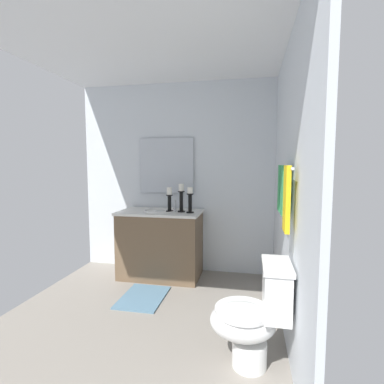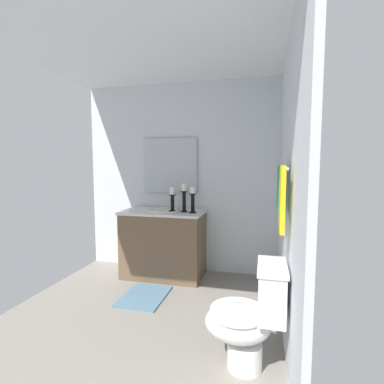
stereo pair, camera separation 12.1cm
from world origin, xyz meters
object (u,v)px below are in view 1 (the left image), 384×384
object	(u,v)px
mirror	(166,166)
towel_bar	(287,168)
vanity_cabinet	(161,244)
towel_near_corner	(287,199)
sink_basin	(160,214)
candle_holder_mid	(169,199)
toilet	(253,316)
towel_center	(283,190)
candle_holder_tall	(190,199)
candle_holder_short	(181,197)
bath_mat	(143,297)
towel_near_vanity	(280,188)

from	to	relation	value
mirror	towel_bar	size ratio (longest dim) A/B	1.08
vanity_cabinet	mirror	bearing A→B (deg)	179.99
mirror	towel_near_corner	distance (m)	2.18
sink_basin	candle_holder_mid	distance (m)	0.23
sink_basin	toilet	distance (m)	1.90
sink_basin	toilet	world-z (taller)	sink_basin
towel_center	toilet	bearing A→B (deg)	-38.94
candle_holder_tall	towel_center	world-z (taller)	towel_center
sink_basin	vanity_cabinet	bearing A→B (deg)	-90.00
vanity_cabinet	candle_holder_mid	bearing A→B (deg)	82.18
candle_holder_tall	candle_holder_short	world-z (taller)	candle_holder_short
candle_holder_mid	bath_mat	distance (m)	1.16
candle_holder_short	bath_mat	distance (m)	1.21
toilet	towel_center	xyz separation A→B (m)	(-0.25, 0.20, 0.85)
vanity_cabinet	towel_center	distance (m)	1.97
towel_bar	bath_mat	bearing A→B (deg)	-113.57
toilet	towel_near_corner	bearing A→B (deg)	98.33
towel_near_vanity	towel_near_corner	xyz separation A→B (m)	(0.45, 0.00, -0.04)
sink_basin	bath_mat	size ratio (longest dim) A/B	0.67
mirror	candle_holder_short	bearing A→B (deg)	42.52
mirror	candle_holder_tall	world-z (taller)	mirror
vanity_cabinet	towel_near_corner	distance (m)	2.10
mirror	toilet	world-z (taller)	mirror
sink_basin	mirror	distance (m)	0.66
mirror	towel_near_corner	xyz separation A→B (m)	(1.72, 1.33, -0.21)
towel_center	vanity_cabinet	bearing A→B (deg)	-132.38
candle_holder_short	bath_mat	world-z (taller)	candle_holder_short
mirror	vanity_cabinet	bearing A→B (deg)	-0.01
vanity_cabinet	candle_holder_mid	size ratio (longest dim) A/B	3.45
towel_bar	towel_near_vanity	xyz separation A→B (m)	(-0.22, -0.02, -0.16)
sink_basin	towel_near_vanity	distance (m)	1.71
candle_holder_tall	bath_mat	distance (m)	1.20
mirror	bath_mat	distance (m)	1.65
candle_holder_mid	bath_mat	bearing A→B (deg)	-11.51
towel_bar	towel_center	xyz separation A→B (m)	(-0.00, -0.02, -0.16)
mirror	towel_near_vanity	world-z (taller)	mirror
toilet	towel_near_vanity	world-z (taller)	towel_near_vanity
toilet	bath_mat	xyz separation A→B (m)	(-0.84, -1.12, -0.36)
toilet	towel_bar	world-z (taller)	towel_bar
towel_near_vanity	bath_mat	world-z (taller)	towel_near_vanity
toilet	towel_near_corner	xyz separation A→B (m)	(-0.03, 0.20, 0.81)
vanity_cabinet	mirror	xyz separation A→B (m)	(-0.28, 0.00, 0.97)
candle_holder_mid	toilet	distance (m)	1.87
vanity_cabinet	towel_center	xyz separation A→B (m)	(1.21, 1.33, 0.80)
toilet	candle_holder_short	bearing A→B (deg)	-149.52
towel_center	towel_near_corner	xyz separation A→B (m)	(0.22, 0.00, -0.04)
candle_holder_short	towel_bar	world-z (taller)	towel_bar
mirror	candle_holder_tall	xyz separation A→B (m)	(0.34, 0.39, -0.40)
toilet	bath_mat	size ratio (longest dim) A/B	1.25
vanity_cabinet	towel_center	world-z (taller)	towel_center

